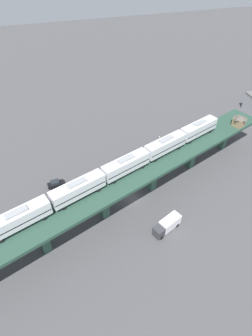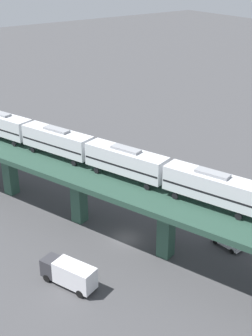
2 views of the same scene
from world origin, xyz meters
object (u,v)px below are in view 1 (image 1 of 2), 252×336
(street_lamp, at_px, (159,144))
(delivery_truck, at_px, (167,225))
(street_car_black, at_px, (56,184))
(signal_hut, at_px, (239,120))
(subway_train, at_px, (126,165))
(street_car_white, at_px, (151,164))

(street_lamp, bearing_deg, delivery_truck, -21.01)
(street_car_black, bearing_deg, street_lamp, 95.25)
(delivery_truck, bearing_deg, signal_hut, 122.17)
(delivery_truck, relative_size, street_lamp, 1.09)
(street_car_black, bearing_deg, subway_train, 57.47)
(subway_train, xyz_separation_m, street_car_black, (-10.39, -16.29, -10.31))
(subway_train, xyz_separation_m, signal_hut, (-8.21, 38.16, -0.74))
(street_car_black, bearing_deg, street_car_white, 87.45)
(signal_hut, bearing_deg, street_lamp, -102.49)
(signal_hut, bearing_deg, street_car_black, -92.29)
(signal_hut, distance_m, street_car_white, 28.83)
(street_car_white, height_order, street_lamp, street_lamp)
(street_lamp, bearing_deg, signal_hut, 77.51)
(signal_hut, height_order, street_lamp, signal_hut)
(street_car_black, relative_size, delivery_truck, 0.60)
(street_car_black, xyz_separation_m, delivery_truck, (22.78, 21.69, 0.82))
(subway_train, xyz_separation_m, delivery_truck, (12.39, 5.40, -9.49))
(subway_train, height_order, street_car_black, subway_train)
(subway_train, bearing_deg, street_lamp, 131.04)
(signal_hut, height_order, street_car_white, signal_hut)
(subway_train, bearing_deg, signal_hut, 102.15)
(street_car_white, height_order, delivery_truck, delivery_truck)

